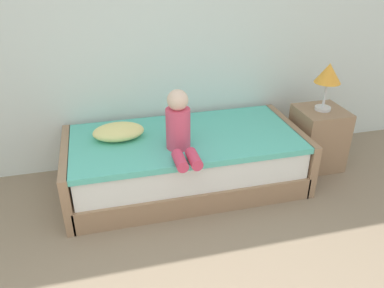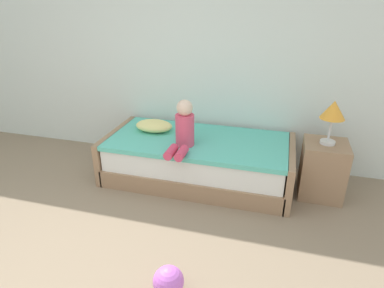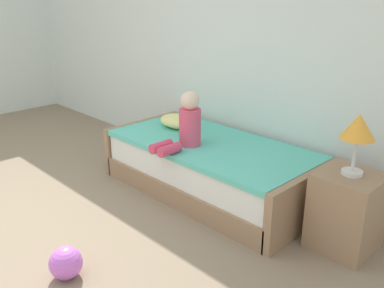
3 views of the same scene
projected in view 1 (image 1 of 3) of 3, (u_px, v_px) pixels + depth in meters
wall_rear at (96, 16)px, 3.32m from camera, size 7.20×0.10×2.90m
bed at (185, 161)px, 3.51m from camera, size 2.11×1.00×0.50m
nightstand at (318, 138)px, 3.80m from camera, size 0.44×0.44×0.60m
table_lamp at (328, 75)px, 3.51m from camera, size 0.24×0.24×0.45m
child_figure at (179, 127)px, 3.08m from camera, size 0.20×0.51×0.50m
pillow at (118, 132)px, 3.32m from camera, size 0.44×0.30×0.13m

